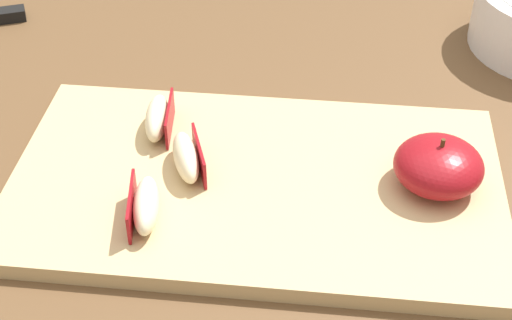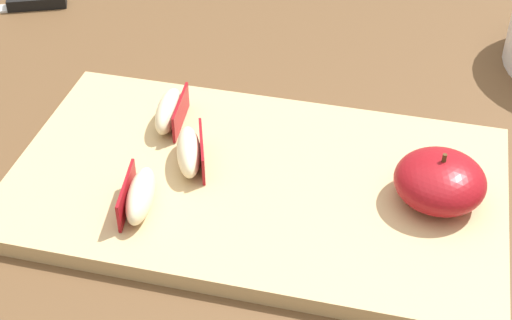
# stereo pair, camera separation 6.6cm
# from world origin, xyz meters

# --- Properties ---
(dining_table) EXTENTS (1.31, 0.82, 0.74)m
(dining_table) POSITION_xyz_m (0.00, 0.00, 0.63)
(dining_table) COLOR brown
(dining_table) RESTS_ON ground_plane
(cutting_board) EXTENTS (0.43, 0.25, 0.02)m
(cutting_board) POSITION_xyz_m (0.03, -0.08, 0.74)
(cutting_board) COLOR tan
(cutting_board) RESTS_ON dining_table
(apple_half_skin_up) EXTENTS (0.08, 0.08, 0.05)m
(apple_half_skin_up) POSITION_xyz_m (0.18, -0.07, 0.77)
(apple_half_skin_up) COLOR maroon
(apple_half_skin_up) RESTS_ON cutting_board
(apple_wedge_right) EXTENTS (0.03, 0.07, 0.03)m
(apple_wedge_right) POSITION_xyz_m (-0.06, -0.14, 0.77)
(apple_wedge_right) COLOR beige
(apple_wedge_right) RESTS_ON cutting_board
(apple_wedge_left) EXTENTS (0.04, 0.07, 0.03)m
(apple_wedge_left) POSITION_xyz_m (-0.03, -0.08, 0.77)
(apple_wedge_left) COLOR beige
(apple_wedge_left) RESTS_ON cutting_board
(apple_wedge_middle) EXTENTS (0.03, 0.07, 0.03)m
(apple_wedge_middle) POSITION_xyz_m (-0.07, -0.02, 0.77)
(apple_wedge_middle) COLOR beige
(apple_wedge_middle) RESTS_ON cutting_board
(paring_knife) EXTENTS (0.16, 0.08, 0.01)m
(paring_knife) POSITION_xyz_m (-0.33, 0.18, 0.74)
(paring_knife) COLOR silver
(paring_knife) RESTS_ON dining_table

